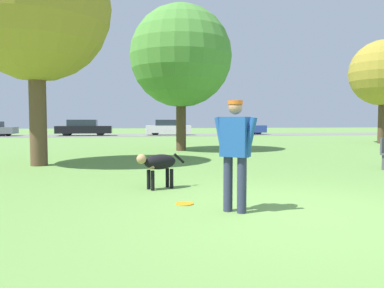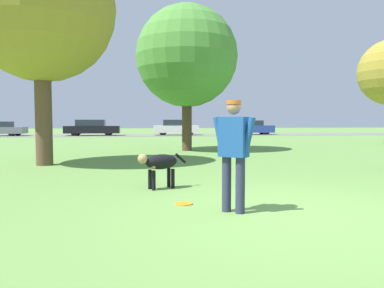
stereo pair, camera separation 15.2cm
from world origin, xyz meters
TOP-DOWN VIEW (x-y plane):
  - ground_plane at (0.00, 0.00)m, footprint 120.00×120.00m
  - far_road_strip at (0.00, 28.53)m, footprint 120.00×6.00m
  - person at (-0.73, 0.17)m, footprint 0.54×0.49m
  - dog at (-1.62, 2.13)m, footprint 0.98×0.54m
  - frisbee at (-1.34, 0.78)m, footprint 0.27×0.27m
  - tree_mid_center at (0.14, 10.98)m, footprint 4.29×4.29m
  - tree_near_left at (-4.65, 6.42)m, footprint 4.17×4.17m
  - parked_car_black at (-5.68, 28.27)m, footprint 4.62×1.80m
  - parked_car_white at (1.54, 28.22)m, footprint 4.00×1.84m
  - parked_car_blue at (8.68, 28.59)m, footprint 3.91×1.79m

SIDE VIEW (x-z plane):
  - ground_plane at x=0.00m, z-range 0.00..0.00m
  - far_road_strip at x=0.00m, z-range 0.00..0.01m
  - frisbee at x=-1.34m, z-range 0.00..0.02m
  - dog at x=-1.62m, z-range 0.14..0.82m
  - parked_car_blue at x=8.68m, z-range -0.01..1.30m
  - parked_car_black at x=-5.68m, z-range -0.02..1.36m
  - parked_car_white at x=1.54m, z-range -0.01..1.36m
  - person at x=-0.73m, z-range 0.13..1.69m
  - tree_mid_center at x=0.14m, z-range 0.91..7.06m
  - tree_near_left at x=-4.65m, z-range 1.17..7.72m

